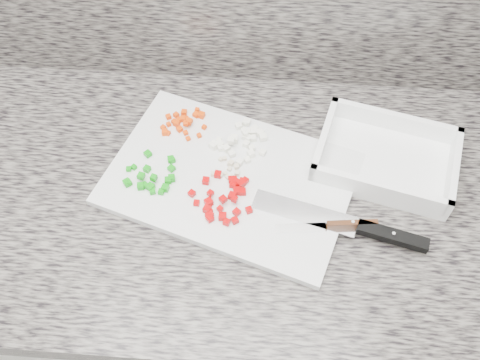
% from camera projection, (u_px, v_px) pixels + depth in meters
% --- Properties ---
extents(cabinet, '(3.92, 0.62, 0.86)m').
position_uv_depth(cabinet, '(205.00, 287.00, 1.39)').
color(cabinet, silver).
rests_on(cabinet, ground).
extents(countertop, '(3.96, 0.64, 0.04)m').
position_uv_depth(countertop, '(192.00, 193.00, 1.01)').
color(countertop, '#645F58').
rests_on(countertop, cabinet).
extents(cutting_board, '(0.51, 0.42, 0.01)m').
position_uv_depth(cutting_board, '(230.00, 179.00, 1.00)').
color(cutting_board, silver).
rests_on(cutting_board, countertop).
extents(carrot_pile, '(0.09, 0.09, 0.02)m').
position_uv_depth(carrot_pile, '(183.00, 122.00, 1.06)').
color(carrot_pile, '#E43F04').
rests_on(carrot_pile, cutting_board).
extents(onion_pile, '(0.11, 0.11, 0.02)m').
position_uv_depth(onion_pile, '(242.00, 140.00, 1.03)').
color(onion_pile, white).
rests_on(onion_pile, cutting_board).
extents(green_pepper_pile, '(0.10, 0.10, 0.02)m').
position_uv_depth(green_pepper_pile, '(152.00, 177.00, 0.99)').
color(green_pepper_pile, '#0D920E').
rests_on(green_pepper_pile, cutting_board).
extents(red_pepper_pile, '(0.12, 0.11, 0.02)m').
position_uv_depth(red_pepper_pile, '(225.00, 197.00, 0.96)').
color(red_pepper_pile, '#B70204').
rests_on(red_pepper_pile, cutting_board).
extents(garlic_pile, '(0.05, 0.05, 0.01)m').
position_uv_depth(garlic_pile, '(228.00, 169.00, 1.00)').
color(garlic_pile, beige).
rests_on(garlic_pile, cutting_board).
extents(chef_knife, '(0.31, 0.11, 0.02)m').
position_uv_depth(chef_knife, '(362.00, 228.00, 0.93)').
color(chef_knife, white).
rests_on(chef_knife, cutting_board).
extents(paring_knife, '(0.18, 0.03, 0.02)m').
position_uv_depth(paring_knife, '(339.00, 225.00, 0.93)').
color(paring_knife, white).
rests_on(paring_knife, cutting_board).
extents(tray, '(0.29, 0.24, 0.05)m').
position_uv_depth(tray, '(385.00, 159.00, 1.01)').
color(tray, white).
rests_on(tray, countertop).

